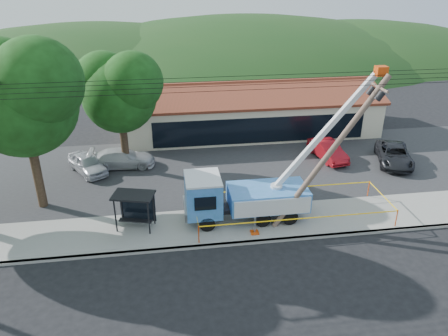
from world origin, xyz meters
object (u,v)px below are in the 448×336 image
bus_shelter (135,202)px  car_silver (89,173)px  utility_truck (243,195)px  car_white (123,168)px  leaning_pole (334,147)px  car_red (327,160)px  car_dark (392,164)px

bus_shelter → car_silver: size_ratio=0.63×
utility_truck → car_white: (-7.69, 8.62, -1.74)m
leaning_pole → car_silver: bearing=148.6°
car_white → car_red: bearing=-90.8°
bus_shelter → car_silver: bus_shelter is taller
utility_truck → car_dark: size_ratio=2.22×
bus_shelter → car_white: bus_shelter is taller
car_white → car_dark: (20.71, -2.37, 0.00)m
utility_truck → car_white: size_ratio=2.32×
utility_truck → bus_shelter: utility_truck is taller
bus_shelter → car_silver: bearing=130.8°
car_silver → car_red: size_ratio=0.96×
utility_truck → car_dark: utility_truck is taller
leaning_pole → bus_shelter: (-11.17, 1.14, -3.21)m
leaning_pole → car_red: size_ratio=2.07×
leaning_pole → car_white: 16.64m
leaning_pole → car_dark: bearing=42.1°
bus_shelter → car_dark: bearing=33.2°
car_white → utility_truck: bearing=-136.2°
car_silver → leaning_pole: bearing=-63.6°
leaning_pole → car_silver: size_ratio=2.17×
utility_truck → car_dark: (13.02, 6.26, -1.74)m
car_white → car_dark: size_ratio=0.96×
utility_truck → bus_shelter: (-6.35, -0.01, 0.02)m
leaning_pole → car_dark: size_ratio=1.76×
car_silver → car_white: size_ratio=0.85×
utility_truck → car_silver: size_ratio=2.73×
car_white → car_dark: same height
utility_truck → car_silver: utility_truck is taller
car_silver → car_red: car_red is taller
leaning_pole → car_red: leaning_pole is taller
car_silver → car_red: (18.43, -0.19, 0.00)m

